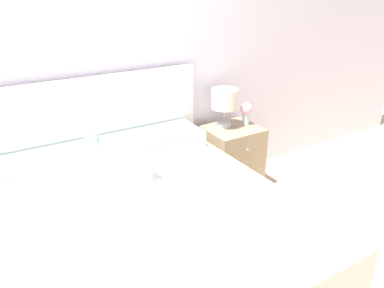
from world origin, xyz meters
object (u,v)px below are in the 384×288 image
at_px(bed, 138,240).
at_px(table_lamp, 225,101).
at_px(nightstand, 232,158).
at_px(flower_vase, 246,111).

xyz_separation_m(bed, table_lamp, (1.19, 0.74, 0.54)).
bearing_deg(bed, nightstand, 28.48).
bearing_deg(bed, flower_vase, 26.19).
distance_m(nightstand, table_lamp, 0.56).
distance_m(bed, nightstand, 1.42).
height_order(nightstand, flower_vase, flower_vase).
xyz_separation_m(table_lamp, flower_vase, (0.21, -0.05, -0.12)).
distance_m(bed, table_lamp, 1.50).
height_order(bed, nightstand, bed).
bearing_deg(bed, table_lamp, 31.95).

